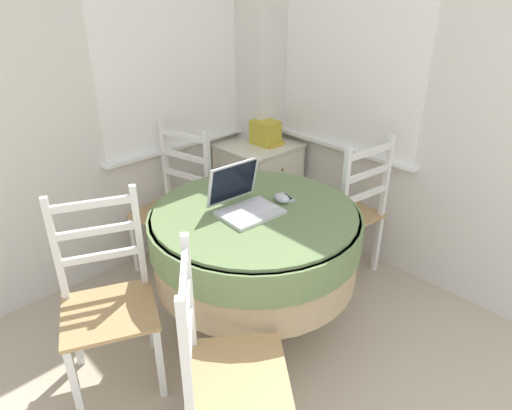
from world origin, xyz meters
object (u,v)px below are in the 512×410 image
Objects in this scene: round_dining_table at (255,238)px; dining_chair_near_right_window at (347,213)px; corner_cabinet at (259,187)px; cell_phone at (286,197)px; book_on_cabinet at (269,143)px; dining_chair_camera_near at (225,372)px; laptop at (244,202)px; dining_chair_near_back_window at (176,207)px; storage_box at (265,132)px; computer_mouse at (282,198)px; dining_chair_left_flank at (108,301)px.

dining_chair_near_right_window is (0.80, -0.03, -0.12)m from round_dining_table.
corner_cabinet is at bearing 44.96° from round_dining_table.
book_on_cabinet is at bearing 50.12° from cell_phone.
cell_phone is 0.13× the size of dining_chair_camera_near.
dining_chair_camera_near is (-0.60, -0.54, -0.35)m from laptop.
cell_phone is 0.65m from dining_chair_near_right_window.
dining_chair_near_back_window reaches higher than book_on_cabinet.
dining_chair_near_back_window is at bearing 177.89° from storage_box.
corner_cabinet is 0.45m from storage_box.
dining_chair_camera_near is at bearing -149.86° from computer_mouse.
dining_chair_camera_near is at bearing -138.02° from laptop.
computer_mouse is 1.07m from storage_box.
dining_chair_near_right_window is 5.33× the size of book_on_cabinet.
storage_box is at bearing 39.84° from laptop.
dining_chair_near_back_window is 5.33× the size of book_on_cabinet.
dining_chair_left_flank is (-0.81, -0.60, 0.00)m from dining_chair_near_back_window.
dining_chair_near_back_window is 1.00× the size of dining_chair_near_right_window.
round_dining_table reaches higher than corner_cabinet.
book_on_cabinet is at bearing 84.87° from dining_chair_near_right_window.
round_dining_table is 0.83m from dining_chair_near_back_window.
storage_box reaches higher than computer_mouse.
corner_cabinet is at bearing -0.10° from dining_chair_near_back_window.
computer_mouse is at bearing -10.17° from round_dining_table.
round_dining_table is 0.29m from cell_phone.
dining_chair_near_right_window is at bearing -2.35° from round_dining_table.
cell_phone is (0.22, -0.01, 0.18)m from round_dining_table.
dining_chair_near_back_window reaches higher than cell_phone.
dining_chair_left_flank is 1.76m from storage_box.
dining_chair_left_flank is at bearing -160.60° from storage_box.
laptop is 0.88m from dining_chair_camera_near.
cell_phone is at bearing -77.49° from dining_chair_near_back_window.
cell_phone is at bearing -129.88° from book_on_cabinet.
storage_box is (0.90, 0.75, -0.00)m from laptop.
dining_chair_near_right_window is 1.00× the size of dining_chair_left_flank.
dining_chair_left_flank reaches higher than computer_mouse.
book_on_cabinet is (0.02, -0.02, -0.08)m from storage_box.
storage_box is (1.50, 1.29, 0.34)m from dining_chair_camera_near.
storage_box reaches higher than book_on_cabinet.
dining_chair_near_right_window is at bearing 18.02° from dining_chair_camera_near.
corner_cabinet is (1.46, 1.32, -0.10)m from dining_chair_camera_near.
dining_chair_camera_near reaches higher than computer_mouse.
dining_chair_near_back_window is at bearing 62.62° from dining_chair_camera_near.
dining_chair_camera_near reaches higher than storage_box.
dining_chair_left_flank is at bearing 167.00° from cell_phone.
dining_chair_camera_near is at bearing -150.60° from cell_phone.
computer_mouse is at bearing 30.14° from dining_chair_camera_near.
dining_chair_left_flank is at bearing 166.34° from laptop.
laptop reaches higher than corner_cabinet.
dining_chair_camera_near is at bearing -161.98° from dining_chair_near_right_window.
storage_box is 1.04× the size of book_on_cabinet.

